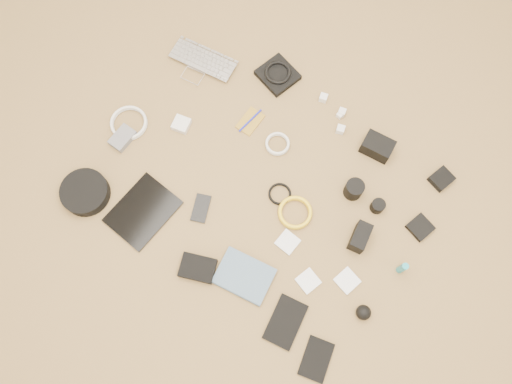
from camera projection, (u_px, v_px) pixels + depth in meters
The scene contains 33 objects.
laptop at pixel (199, 67), 2.27m from camera, with size 0.30×0.21×0.02m, color #B7B7BB.
headphone_pouch at pixel (278, 75), 2.26m from camera, with size 0.16×0.15×0.03m, color black.
headphones at pixel (278, 72), 2.24m from camera, with size 0.12×0.12×0.02m, color black.
charger_a at pixel (323, 98), 2.22m from camera, with size 0.03×0.03×0.03m, color silver.
charger_b at pixel (340, 115), 2.20m from camera, with size 0.03×0.03×0.02m, color silver.
charger_c at pixel (342, 112), 2.20m from camera, with size 0.03×0.03×0.03m, color silver.
charger_d at pixel (340, 129), 2.17m from camera, with size 0.03×0.03×0.03m, color silver.
dslr_camera at pixel (377, 147), 2.13m from camera, with size 0.13×0.09×0.07m, color black.
lens_pouch at pixel (441, 179), 2.10m from camera, with size 0.08×0.09×0.03m, color black.
notebook_olive at pixel (250, 121), 2.20m from camera, with size 0.08×0.12×0.01m, color olive.
pen_blue at pixel (250, 121), 2.19m from camera, with size 0.01×0.01×0.14m, color #151AAD.
cable_white_a at pixel (277, 144), 2.16m from camera, with size 0.11×0.11×0.01m, color silver.
lens_a at pixel (354, 189), 2.06m from camera, with size 0.08×0.08×0.08m, color black.
lens_b at pixel (378, 206), 2.05m from camera, with size 0.06×0.06×0.05m, color black.
card_reader at pixel (420, 227), 2.04m from camera, with size 0.09×0.09×0.02m, color black.
power_brick at pixel (181, 124), 2.18m from camera, with size 0.07×0.07×0.03m, color silver.
cable_white_b at pixel (129, 124), 2.19m from camera, with size 0.16×0.16×0.01m, color silver.
cable_black at pixel (280, 194), 2.09m from camera, with size 0.10×0.10×0.01m, color black.
cable_yellow at pixel (295, 213), 2.06m from camera, with size 0.14×0.14×0.02m, color yellow.
flash at pixel (360, 237), 2.00m from camera, with size 0.06×0.11×0.08m, color black.
lens_cleaner at pixel (402, 268), 1.96m from camera, with size 0.03×0.03×0.09m, color teal.
battery_charger at pixel (123, 138), 2.16m from camera, with size 0.07×0.11×0.03m, color slate.
tablet at pixel (143, 211), 2.07m from camera, with size 0.21×0.27×0.01m, color black.
phone at pixel (201, 208), 2.07m from camera, with size 0.06×0.12×0.01m, color black.
filter_case_left at pixel (288, 242), 2.03m from camera, with size 0.08×0.08×0.01m, color silver.
filter_case_mid at pixel (308, 281), 1.98m from camera, with size 0.08×0.08×0.01m, color silver.
filter_case_right at pixel (347, 281), 1.98m from camera, with size 0.08×0.08×0.01m, color silver.
air_blower at pixel (363, 312), 1.92m from camera, with size 0.06×0.06×0.06m, color black.
headphone_case at pixel (85, 192), 2.07m from camera, with size 0.20×0.20×0.05m, color black.
drive_case at pixel (198, 268), 1.98m from camera, with size 0.14×0.10×0.03m, color black.
paperback at pixel (235, 294), 1.96m from camera, with size 0.16×0.22×0.02m, color #48627B.
notebook_black_a at pixel (285, 322), 1.93m from camera, with size 0.12×0.19×0.01m, color black.
notebook_black_b at pixel (316, 359), 1.89m from camera, with size 0.10×0.15×0.01m, color black.
Camera 1 is at (0.34, -0.57, 2.00)m, focal length 35.00 mm.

